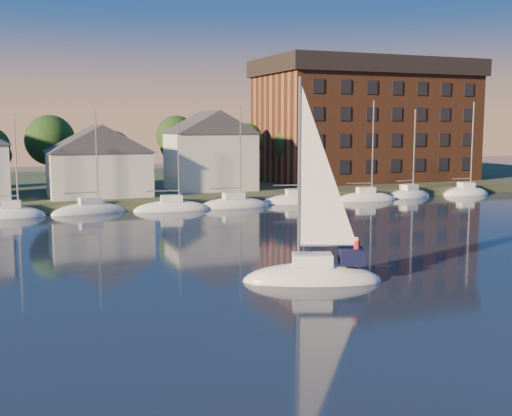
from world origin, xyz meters
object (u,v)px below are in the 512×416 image
clubhouse_centre (98,160)px  condo_block (365,120)px  hero_sailboat (315,272)px  clubhouse_east (210,150)px

clubhouse_centre → condo_block: size_ratio=0.37×
clubhouse_centre → hero_sailboat: size_ratio=0.90×
condo_block → hero_sailboat: (-33.81, -49.83, -9.24)m
clubhouse_centre → clubhouse_east: bearing=8.1°
condo_block → clubhouse_east: bearing=-167.1°
clubhouse_east → hero_sailboat: size_ratio=0.82×
clubhouse_east → condo_block: bearing=12.9°
clubhouse_centre → hero_sailboat: (6.19, -41.89, -4.58)m
clubhouse_centre → hero_sailboat: hero_sailboat is taller
clubhouse_centre → clubhouse_east: (14.00, 2.00, 0.87)m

